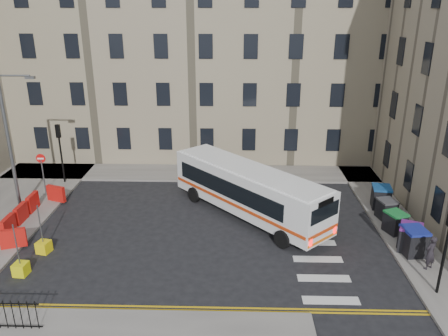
{
  "coord_description": "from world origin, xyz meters",
  "views": [
    {
      "loc": [
        -0.1,
        -21.42,
        11.67
      ],
      "look_at": [
        -0.74,
        1.87,
        3.0
      ],
      "focal_mm": 35.0,
      "sensor_mm": 36.0,
      "label": 1
    }
  ],
  "objects_px": {
    "wheelie_bin_c": "(395,222)",
    "bollard_chevron": "(21,269)",
    "streetlamp": "(9,143)",
    "wheelie_bin_b": "(410,238)",
    "wheelie_bin_d": "(386,209)",
    "bus": "(248,189)",
    "wheelie_bin_e": "(381,197)",
    "wheelie_bin_a": "(413,241)",
    "pedestrian": "(431,253)",
    "bollard_yellow": "(44,247)"
  },
  "relations": [
    {
      "from": "streetlamp",
      "to": "bus",
      "type": "bearing_deg",
      "value": -0.43
    },
    {
      "from": "wheelie_bin_e",
      "to": "bollard_chevron",
      "type": "relative_size",
      "value": 2.3
    },
    {
      "from": "wheelie_bin_b",
      "to": "bollard_chevron",
      "type": "distance_m",
      "value": 18.77
    },
    {
      "from": "wheelie_bin_c",
      "to": "pedestrian",
      "type": "relative_size",
      "value": 0.79
    },
    {
      "from": "wheelie_bin_d",
      "to": "wheelie_bin_e",
      "type": "relative_size",
      "value": 0.89
    },
    {
      "from": "streetlamp",
      "to": "wheelie_bin_b",
      "type": "bearing_deg",
      "value": -10.43
    },
    {
      "from": "wheelie_bin_a",
      "to": "wheelie_bin_d",
      "type": "bearing_deg",
      "value": 83.49
    },
    {
      "from": "wheelie_bin_b",
      "to": "pedestrian",
      "type": "height_order",
      "value": "pedestrian"
    },
    {
      "from": "wheelie_bin_e",
      "to": "bollard_chevron",
      "type": "bearing_deg",
      "value": -149.15
    },
    {
      "from": "bus",
      "to": "wheelie_bin_e",
      "type": "distance_m",
      "value": 8.18
    },
    {
      "from": "bus",
      "to": "wheelie_bin_c",
      "type": "distance_m",
      "value": 8.2
    },
    {
      "from": "bus",
      "to": "wheelie_bin_b",
      "type": "distance_m",
      "value": 8.93
    },
    {
      "from": "wheelie_bin_c",
      "to": "bollard_yellow",
      "type": "relative_size",
      "value": 2.22
    },
    {
      "from": "wheelie_bin_c",
      "to": "bollard_chevron",
      "type": "xyz_separation_m",
      "value": [
        -18.47,
        -4.3,
        -0.44
      ]
    },
    {
      "from": "pedestrian",
      "to": "wheelie_bin_b",
      "type": "bearing_deg",
      "value": -112.14
    },
    {
      "from": "pedestrian",
      "to": "wheelie_bin_a",
      "type": "bearing_deg",
      "value": -110.71
    },
    {
      "from": "wheelie_bin_c",
      "to": "streetlamp",
      "type": "bearing_deg",
      "value": 151.83
    },
    {
      "from": "bollard_yellow",
      "to": "streetlamp",
      "type": "bearing_deg",
      "value": 126.3
    },
    {
      "from": "bus",
      "to": "pedestrian",
      "type": "xyz_separation_m",
      "value": [
        8.29,
        -5.58,
        -0.7
      ]
    },
    {
      "from": "wheelie_bin_c",
      "to": "wheelie_bin_d",
      "type": "distance_m",
      "value": 1.64
    },
    {
      "from": "wheelie_bin_e",
      "to": "bollard_yellow",
      "type": "relative_size",
      "value": 2.3
    },
    {
      "from": "wheelie_bin_a",
      "to": "streetlamp",
      "type": "bearing_deg",
      "value": 160.9
    },
    {
      "from": "bus",
      "to": "bollard_chevron",
      "type": "bearing_deg",
      "value": 168.49
    },
    {
      "from": "bollard_chevron",
      "to": "wheelie_bin_d",
      "type": "bearing_deg",
      "value": 17.77
    },
    {
      "from": "wheelie_bin_b",
      "to": "wheelie_bin_c",
      "type": "xyz_separation_m",
      "value": [
        -0.12,
        1.81,
        -0.08
      ]
    },
    {
      "from": "bus",
      "to": "pedestrian",
      "type": "distance_m",
      "value": 10.02
    },
    {
      "from": "wheelie_bin_a",
      "to": "wheelie_bin_c",
      "type": "height_order",
      "value": "wheelie_bin_a"
    },
    {
      "from": "wheelie_bin_e",
      "to": "wheelie_bin_a",
      "type": "bearing_deg",
      "value": -81.29
    },
    {
      "from": "wheelie_bin_a",
      "to": "wheelie_bin_d",
      "type": "xyz_separation_m",
      "value": [
        -0.08,
        3.81,
        -0.1
      ]
    },
    {
      "from": "bus",
      "to": "wheelie_bin_a",
      "type": "height_order",
      "value": "bus"
    },
    {
      "from": "wheelie_bin_d",
      "to": "bollard_yellow",
      "type": "distance_m",
      "value": 18.73
    },
    {
      "from": "wheelie_bin_a",
      "to": "bollard_yellow",
      "type": "distance_m",
      "value": 18.39
    },
    {
      "from": "wheelie_bin_c",
      "to": "bollard_yellow",
      "type": "distance_m",
      "value": 18.39
    },
    {
      "from": "wheelie_bin_a",
      "to": "bollard_chevron",
      "type": "height_order",
      "value": "wheelie_bin_a"
    },
    {
      "from": "wheelie_bin_b",
      "to": "bollard_chevron",
      "type": "bearing_deg",
      "value": -148.18
    },
    {
      "from": "wheelie_bin_b",
      "to": "wheelie_bin_e",
      "type": "distance_m",
      "value": 4.92
    },
    {
      "from": "wheelie_bin_a",
      "to": "wheelie_bin_e",
      "type": "height_order",
      "value": "wheelie_bin_a"
    },
    {
      "from": "bus",
      "to": "bollard_yellow",
      "type": "height_order",
      "value": "bus"
    },
    {
      "from": "wheelie_bin_d",
      "to": "wheelie_bin_e",
      "type": "distance_m",
      "value": 1.48
    },
    {
      "from": "wheelie_bin_c",
      "to": "bollard_chevron",
      "type": "bearing_deg",
      "value": 170.71
    },
    {
      "from": "wheelie_bin_c",
      "to": "wheelie_bin_b",
      "type": "bearing_deg",
      "value": -108.67
    },
    {
      "from": "bus",
      "to": "wheelie_bin_b",
      "type": "relative_size",
      "value": 6.24
    },
    {
      "from": "bus",
      "to": "wheelie_bin_d",
      "type": "bearing_deg",
      "value": -45.7
    },
    {
      "from": "pedestrian",
      "to": "bollard_chevron",
      "type": "xyz_separation_m",
      "value": [
        -18.88,
        -0.79,
        -0.69
      ]
    },
    {
      "from": "wheelie_bin_d",
      "to": "streetlamp",
      "type": "bearing_deg",
      "value": 165.01
    },
    {
      "from": "wheelie_bin_e",
      "to": "pedestrian",
      "type": "xyz_separation_m",
      "value": [
        0.22,
        -6.61,
        0.16
      ]
    },
    {
      "from": "streetlamp",
      "to": "wheelie_bin_b",
      "type": "height_order",
      "value": "streetlamp"
    },
    {
      "from": "streetlamp",
      "to": "bollard_chevron",
      "type": "relative_size",
      "value": 13.57
    },
    {
      "from": "wheelie_bin_e",
      "to": "bollard_chevron",
      "type": "height_order",
      "value": "wheelie_bin_e"
    },
    {
      "from": "wheelie_bin_c",
      "to": "bollard_chevron",
      "type": "relative_size",
      "value": 2.22
    }
  ]
}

